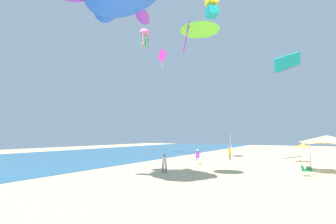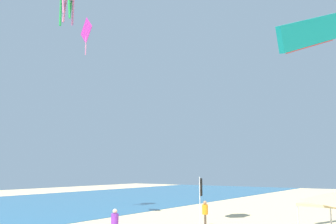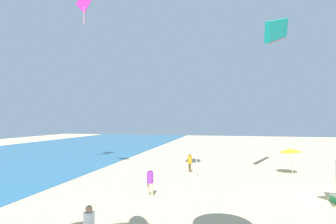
{
  "view_description": "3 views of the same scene",
  "coord_description": "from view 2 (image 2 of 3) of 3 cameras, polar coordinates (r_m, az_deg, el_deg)",
  "views": [
    {
      "loc": [
        -25.85,
        0.32,
        3.15
      ],
      "look_at": [
        -0.86,
        14.91,
        5.96
      ],
      "focal_mm": 26.03,
      "sensor_mm": 36.0,
      "label": 1
    },
    {
      "loc": [
        -16.48,
        -3.03,
        3.82
      ],
      "look_at": [
        -0.86,
        7.77,
        6.71
      ],
      "focal_mm": 39.87,
      "sensor_mm": 36.0,
      "label": 2
    },
    {
      "loc": [
        -15.91,
        6.51,
        4.52
      ],
      "look_at": [
        -0.86,
        9.97,
        5.04
      ],
      "focal_mm": 27.04,
      "sensor_mm": 36.0,
      "label": 3
    }
  ],
  "objects": [
    {
      "name": "banner_flag",
      "position": [
        23.9,
        4.96,
        -12.99
      ],
      "size": [
        0.36,
        0.06,
        3.32
      ],
      "color": "silver",
      "rests_on": "ground"
    },
    {
      "name": "person_far_stroller",
      "position": [
        20.94,
        -8.15,
        -16.33
      ],
      "size": [
        0.4,
        0.42,
        1.69
      ],
      "rotation": [
        0.0,
        0.0,
        4.29
      ],
      "color": "#C6B28C",
      "rests_on": "ground"
    },
    {
      "name": "person_by_tent",
      "position": [
        26.19,
        5.69,
        -14.85
      ],
      "size": [
        0.41,
        0.39,
        1.66
      ],
      "rotation": [
        0.0,
        0.0,
        3.59
      ],
      "color": "brown",
      "rests_on": "ground"
    },
    {
      "name": "kite_diamond_magenta",
      "position": [
        30.28,
        -12.4,
        11.9
      ],
      "size": [
        0.76,
        2.02,
        3.04
      ],
      "rotation": [
        0.0,
        0.0,
        4.37
      ],
      "color": "#E02D9E"
    },
    {
      "name": "kite_parafoil_teal",
      "position": [
        25.05,
        20.82,
        11.22
      ],
      "size": [
        5.32,
        2.65,
        3.4
      ],
      "rotation": [
        0.0,
        0.0,
        2.68
      ],
      "color": "teal"
    }
  ]
}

